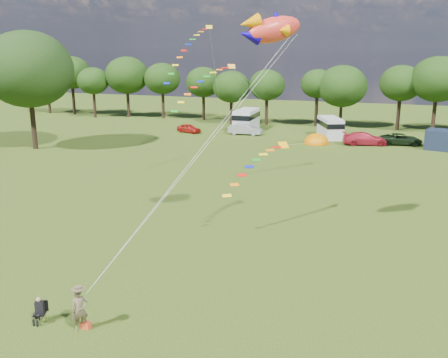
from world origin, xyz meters
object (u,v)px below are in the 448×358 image
(campervan_b, at_px, (246,119))
(tent_greyblue, at_px, (359,141))
(campervan_c, at_px, (330,127))
(camp_chair, at_px, (40,307))
(car_c, at_px, (365,139))
(kite_flyer, at_px, (80,310))
(fish_kite, at_px, (270,29))
(car_b, at_px, (245,129))
(car_a, at_px, (189,128))
(car_d, at_px, (401,139))
(tent_orange, at_px, (316,143))
(big_tree, at_px, (28,69))

(campervan_b, xyz_separation_m, tent_greyblue, (15.93, -4.02, -1.53))
(campervan_c, relative_size, camp_chair, 4.81)
(car_c, height_order, kite_flyer, kite_flyer)
(campervan_b, height_order, fish_kite, fish_kite)
(car_b, height_order, camp_chair, car_b)
(car_c, relative_size, camp_chair, 4.26)
(car_a, relative_size, car_d, 0.72)
(campervan_b, bearing_deg, car_b, -167.05)
(car_b, height_order, tent_orange, car_b)
(big_tree, bearing_deg, car_a, 51.93)
(car_d, distance_m, campervan_b, 21.33)
(tent_greyblue, relative_size, camp_chair, 2.68)
(car_c, bearing_deg, car_a, 71.45)
(car_d, bearing_deg, kite_flyer, 156.56)
(car_a, height_order, campervan_c, campervan_c)
(big_tree, bearing_deg, car_b, 39.92)
(campervan_b, bearing_deg, kite_flyer, -172.07)
(car_a, distance_m, car_d, 27.61)
(tent_orange, bearing_deg, car_c, 10.62)
(tent_orange, distance_m, tent_greyblue, 5.81)
(tent_greyblue, bearing_deg, car_a, -177.99)
(campervan_c, height_order, fish_kite, fish_kite)
(big_tree, bearing_deg, fish_kite, -30.67)
(campervan_b, relative_size, fish_kite, 1.66)
(car_d, bearing_deg, big_tree, 103.60)
(car_b, relative_size, tent_greyblue, 1.31)
(car_c, xyz_separation_m, kite_flyer, (-8.58, -45.81, 0.17))
(car_a, bearing_deg, car_b, -66.07)
(tent_orange, height_order, tent_greyblue, tent_orange)
(car_c, xyz_separation_m, campervan_c, (-4.63, 3.73, 0.63))
(campervan_b, bearing_deg, big_tree, 136.19)
(big_tree, height_order, fish_kite, fish_kite)
(campervan_c, distance_m, kite_flyer, 49.70)
(big_tree, bearing_deg, car_c, 22.27)
(car_d, relative_size, fish_kite, 1.40)
(kite_flyer, bearing_deg, campervan_c, 44.89)
(tent_orange, height_order, kite_flyer, kite_flyer)
(campervan_c, height_order, kite_flyer, campervan_c)
(kite_flyer, distance_m, camp_chair, 2.01)
(kite_flyer, relative_size, fish_kite, 0.52)
(campervan_c, bearing_deg, car_c, -151.50)
(kite_flyer, bearing_deg, car_b, 57.89)
(car_d, height_order, camp_chair, car_d)
(big_tree, distance_m, tent_greyblue, 40.11)
(car_a, distance_m, campervan_c, 19.02)
(tent_orange, bearing_deg, campervan_c, 78.17)
(kite_flyer, height_order, fish_kite, fish_kite)
(campervan_b, height_order, kite_flyer, campervan_b)
(car_b, xyz_separation_m, car_d, (19.85, -0.79, -0.05))
(big_tree, relative_size, fish_kite, 3.71)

